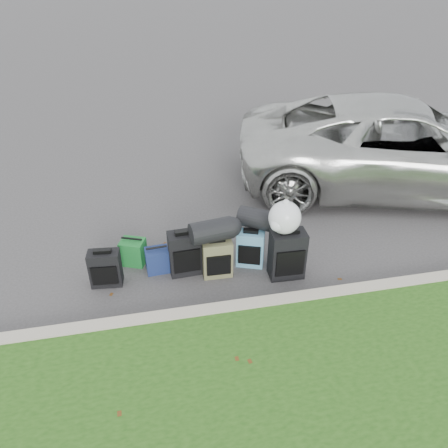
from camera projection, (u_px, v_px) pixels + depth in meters
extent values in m
plane|color=#383535|center=(234.00, 263.00, 6.22)|extent=(120.00, 120.00, 0.00)
cube|color=#9E937F|center=(252.00, 307.00, 5.35)|extent=(120.00, 0.18, 0.15)
imported|color=#B7B7B2|center=(402.00, 146.00, 7.82)|extent=(6.33, 4.20, 1.61)
cube|color=black|center=(105.00, 268.00, 5.71)|extent=(0.42, 0.26, 0.50)
cube|color=black|center=(185.00, 253.00, 5.89)|extent=(0.45, 0.28, 0.63)
cube|color=#48472D|center=(217.00, 258.00, 5.87)|extent=(0.40, 0.26, 0.54)
cube|color=teal|center=(250.00, 248.00, 6.06)|extent=(0.43, 0.34, 0.53)
cube|color=black|center=(287.00, 255.00, 5.81)|extent=(0.47, 0.29, 0.69)
cube|color=#166526|center=(133.00, 252.00, 6.13)|extent=(0.40, 0.36, 0.37)
cube|color=navy|center=(157.00, 260.00, 6.00)|extent=(0.33, 0.27, 0.34)
cylinder|color=black|center=(211.00, 231.00, 5.66)|extent=(0.60, 0.38, 0.30)
cylinder|color=black|center=(257.00, 219.00, 5.95)|extent=(0.58, 0.52, 0.28)
sphere|color=white|center=(285.00, 218.00, 5.54)|extent=(0.42, 0.42, 0.42)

